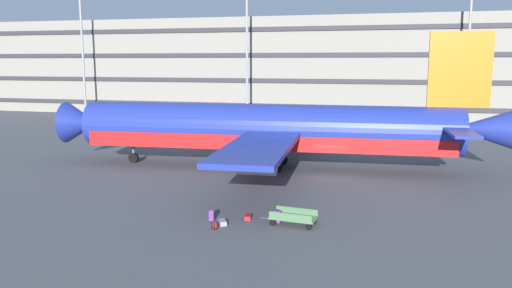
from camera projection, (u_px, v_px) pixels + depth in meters
The scene contains 12 objects.
ground_plane at pixel (330, 175), 40.94m from camera, with size 600.00×600.00×0.00m, color #4C4C51.
terminal_structure at pixel (362, 67), 87.03m from camera, with size 169.01×21.09×16.18m.
airliner at pixel (270, 130), 42.95m from camera, with size 38.55×31.04×11.41m.
light_mast_far_left at pixel (82, 37), 83.20m from camera, with size 1.80×0.50×22.91m.
light_mast_left at pixel (247, 21), 75.96m from camera, with size 1.80×0.50×26.62m.
light_mast_center_left at pixel (469, 44), 68.85m from camera, with size 1.80×0.50×19.54m.
suitcase_large at pixel (211, 215), 28.97m from camera, with size 0.43×0.47×0.82m.
suitcase_laid_flat at pixel (222, 222), 28.39m from camera, with size 0.67×0.79×0.25m.
suitcase_orange at pixel (248, 217), 29.44m from camera, with size 0.48×0.86×0.24m.
suitcase_scuffed at pixel (277, 217), 28.58m from camera, with size 0.41×0.30×0.84m.
backpack_silver at pixel (215, 226), 27.53m from camera, with size 0.45×0.41×0.53m.
baggage_cart at pixel (293, 217), 28.33m from camera, with size 3.36×1.62×0.82m.
Camera 1 is at (4.09, -40.24, 9.09)m, focal length 35.36 mm.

